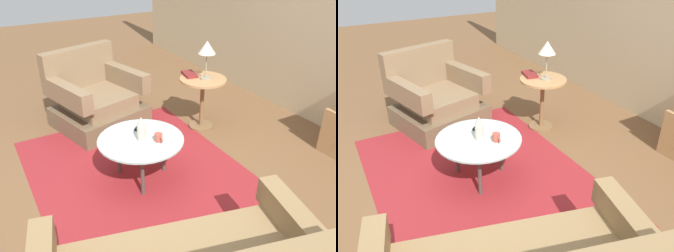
% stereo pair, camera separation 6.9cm
% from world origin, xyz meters
% --- Properties ---
extents(ground_plane, '(16.00, 16.00, 0.00)m').
position_xyz_m(ground_plane, '(0.00, 0.00, 0.00)').
color(ground_plane, brown).
extents(area_rug, '(2.67, 2.00, 0.00)m').
position_xyz_m(area_rug, '(-0.14, 0.11, 0.00)').
color(area_rug, maroon).
rests_on(area_rug, ground).
extents(armchair, '(1.10, 1.16, 0.92)m').
position_xyz_m(armchair, '(-1.49, 0.14, 0.31)').
color(armchair, brown).
rests_on(armchair, ground).
extents(coffee_table, '(0.81, 0.81, 0.45)m').
position_xyz_m(coffee_table, '(-0.14, 0.11, 0.41)').
color(coffee_table, '#B2C6C1').
rests_on(coffee_table, ground).
extents(side_table, '(0.55, 0.55, 0.64)m').
position_xyz_m(side_table, '(-0.74, 1.23, 0.46)').
color(side_table, tan).
rests_on(side_table, ground).
extents(table_lamp, '(0.20, 0.20, 0.45)m').
position_xyz_m(table_lamp, '(-0.72, 1.25, 0.99)').
color(table_lamp, '#9E937A').
rests_on(table_lamp, side_table).
extents(vase, '(0.08, 0.08, 0.23)m').
position_xyz_m(vase, '(-0.12, 0.11, 0.56)').
color(vase, beige).
rests_on(vase, coffee_table).
extents(mug, '(0.12, 0.08, 0.08)m').
position_xyz_m(mug, '(-0.02, 0.24, 0.48)').
color(mug, '#B74C3D').
rests_on(mug, coffee_table).
extents(tv_remote_dark, '(0.13, 0.13, 0.02)m').
position_xyz_m(tv_remote_dark, '(-0.34, 0.19, 0.46)').
color(tv_remote_dark, black).
rests_on(tv_remote_dark, coffee_table).
extents(book, '(0.25, 0.18, 0.03)m').
position_xyz_m(book, '(-0.90, 1.15, 0.66)').
color(book, maroon).
rests_on(book, side_table).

